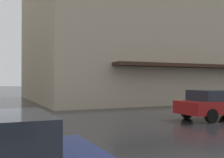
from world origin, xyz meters
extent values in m
cube|color=tan|center=(21.60, -21.62, 8.38)|extent=(18.19, 26.09, 16.76)
cube|color=#382319|center=(11.90, -21.62, 3.00)|extent=(1.20, 18.26, 0.24)
cube|color=maroon|center=(5.50, -15.03, 0.61)|extent=(1.75, 4.10, 0.60)
cube|color=#232833|center=(5.50, -14.88, 1.16)|extent=(1.54, 2.46, 0.50)
cylinder|color=black|center=(6.33, -13.78, 0.31)|extent=(0.20, 0.62, 0.62)
cylinder|color=black|center=(4.67, -13.78, 0.31)|extent=(0.20, 0.62, 0.62)
camera|label=1|loc=(-4.72, -4.81, 1.82)|focal=44.82mm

